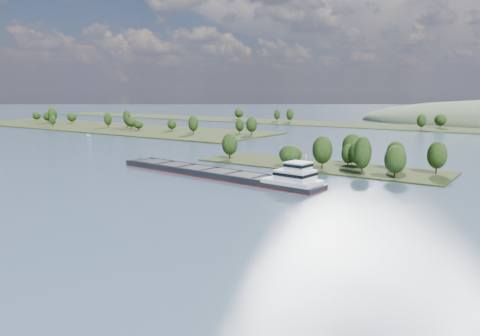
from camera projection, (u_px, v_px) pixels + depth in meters
The scene contains 6 objects.
ground at pixel (231, 194), 138.20m from camera, with size 1800.00×1800.00×0.00m, color #324757.
tree_island at pixel (334, 158), 181.50m from camera, with size 100.00×32.36×14.93m.
left_bank at pixel (104, 126), 380.19m from camera, with size 300.00×80.00×15.77m.
back_shoreline at pixel (452, 129), 360.39m from camera, with size 900.00×60.00×14.40m.
cargo_barge at pixel (226, 174), 162.62m from camera, with size 87.93×18.49×11.81m.
motorboat at pixel (89, 136), 302.92m from camera, with size 1.97×5.25×2.03m, color silver.
Camera 1 is at (78.87, 10.35, 30.34)m, focal length 35.00 mm.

